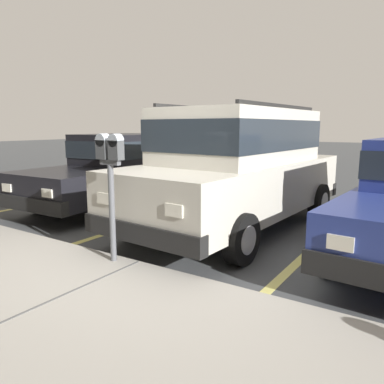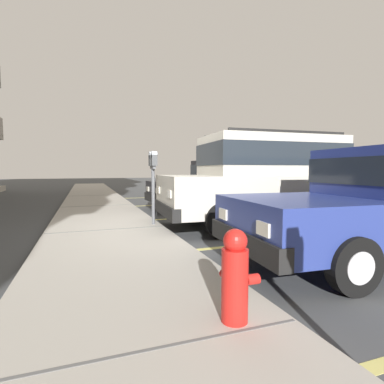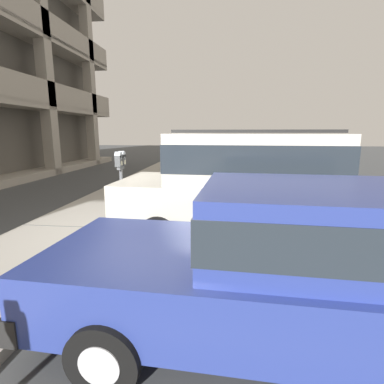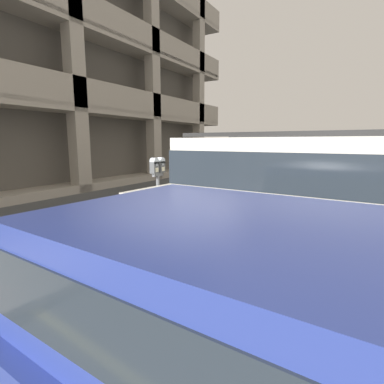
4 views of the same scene
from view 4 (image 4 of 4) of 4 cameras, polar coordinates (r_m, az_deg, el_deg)
name	(u,v)px [view 4 (image 4 of 4)]	position (r m, az deg, el deg)	size (l,w,h in m)	color
ground_plane	(165,250)	(5.64, -5.12, -10.91)	(80.00, 80.00, 0.10)	#444749
sidewalk	(114,233)	(6.41, -14.69, -7.60)	(40.00, 2.20, 0.12)	#ADA89E
parking_stall_lines	(264,237)	(6.31, 13.63, -8.38)	(12.06, 4.80, 0.01)	#DBD16B
silver_suv	(288,202)	(4.35, 17.86, -1.91)	(2.21, 4.88, 2.03)	beige
red_sedan	(203,330)	(1.95, 2.14, -24.81)	(2.03, 4.58, 1.54)	navy
dark_hatchback	(334,192)	(7.28, 25.48, -0.05)	(1.98, 4.55, 1.54)	black
parking_meter_near	(158,178)	(5.75, -6.52, 2.72)	(0.35, 0.12, 1.50)	#595B60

